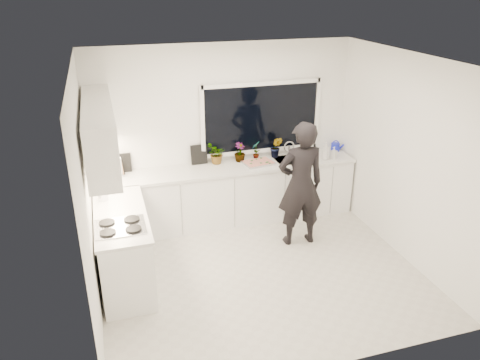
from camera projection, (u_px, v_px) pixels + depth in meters
name	position (u px, v px, depth m)	size (l,w,h in m)	color
floor	(259.00, 271.00, 6.13)	(4.00, 3.50, 0.02)	beige
wall_back	(223.00, 133.00, 7.13)	(4.00, 0.02, 2.70)	white
wall_left	(86.00, 197.00, 5.05)	(0.02, 3.50, 2.70)	white
wall_right	(406.00, 159.00, 6.12)	(0.02, 3.50, 2.70)	white
ceiling	(264.00, 60.00, 5.05)	(4.00, 3.50, 0.02)	white
window	(261.00, 118.00, 7.18)	(1.80, 0.02, 1.00)	black
base_cabinets_back	(229.00, 195.00, 7.22)	(3.92, 0.58, 0.88)	white
base_cabinets_left	(124.00, 248.00, 5.81)	(0.58, 1.60, 0.88)	white
countertop_back	(229.00, 168.00, 7.03)	(3.94, 0.62, 0.04)	silver
countertop_left	(120.00, 215.00, 5.63)	(0.62, 1.60, 0.04)	silver
upper_cabinets	(100.00, 132.00, 5.52)	(0.34, 2.10, 0.70)	white
sink	(293.00, 162.00, 7.33)	(0.58, 0.42, 0.14)	silver
faucet	(289.00, 148.00, 7.44)	(0.03, 0.03, 0.22)	silver
stovetop	(120.00, 226.00, 5.30)	(0.56, 0.48, 0.03)	black
person	(300.00, 185.00, 6.45)	(0.66, 0.43, 1.80)	black
pizza_tray	(258.00, 163.00, 7.12)	(0.45, 0.33, 0.03)	silver
pizza	(258.00, 162.00, 7.11)	(0.41, 0.29, 0.01)	#B93318
watering_can	(335.00, 147.00, 7.64)	(0.14, 0.14, 0.13)	#1622D4
paper_towel_roll	(118.00, 168.00, 6.64)	(0.11, 0.11, 0.26)	white
knife_block	(117.00, 168.00, 6.68)	(0.13, 0.10, 0.22)	#966246
utensil_crock	(103.00, 194.00, 5.93)	(0.13, 0.13, 0.16)	silver
picture_frame_large	(124.00, 163.00, 6.78)	(0.22, 0.02, 0.28)	black
picture_frame_small	(199.00, 154.00, 7.07)	(0.25, 0.02, 0.30)	black
herb_plants	(238.00, 152.00, 7.16)	(1.26, 0.37, 0.34)	#26662D
soap_bottles	(328.00, 151.00, 7.26)	(0.26, 0.12, 0.29)	#D8BF66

